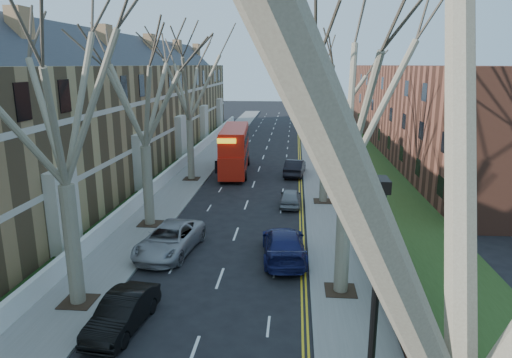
# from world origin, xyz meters

# --- Properties ---
(pavement_left) EXTENTS (3.00, 102.00, 0.12)m
(pavement_left) POSITION_xyz_m (-6.00, 39.00, 0.06)
(pavement_left) COLOR slate
(pavement_left) RESTS_ON ground
(pavement_right) EXTENTS (3.00, 102.00, 0.12)m
(pavement_right) POSITION_xyz_m (6.00, 39.00, 0.06)
(pavement_right) COLOR slate
(pavement_right) RESTS_ON ground
(terrace_left) EXTENTS (9.70, 78.00, 13.60)m
(terrace_left) POSITION_xyz_m (-13.65, 31.00, 5.53)
(terrace_left) COLOR olive
(terrace_left) RESTS_ON ground
(flats_right) EXTENTS (13.97, 54.00, 10.00)m
(flats_right) POSITION_xyz_m (17.46, 43.00, 4.98)
(flats_right) COLOR brown
(flats_right) RESTS_ON ground
(wall_hedge_right) EXTENTS (0.70, 24.00, 1.80)m
(wall_hedge_right) POSITION_xyz_m (7.70, 2.00, 1.12)
(wall_hedge_right) COLOR brown
(wall_hedge_right) RESTS_ON ground
(front_wall_left) EXTENTS (0.30, 78.00, 1.00)m
(front_wall_left) POSITION_xyz_m (-7.65, 31.00, 0.62)
(front_wall_left) COLOR white
(front_wall_left) RESTS_ON ground
(grass_verge_right) EXTENTS (6.00, 102.00, 0.06)m
(grass_verge_right) POSITION_xyz_m (10.50, 39.00, 0.15)
(grass_verge_right) COLOR #263D16
(grass_verge_right) RESTS_ON ground
(tree_left_mid) EXTENTS (10.50, 10.50, 14.71)m
(tree_left_mid) POSITION_xyz_m (-5.70, 6.00, 9.56)
(tree_left_mid) COLOR #776A55
(tree_left_mid) RESTS_ON ground
(tree_left_far) EXTENTS (10.15, 10.15, 14.22)m
(tree_left_far) POSITION_xyz_m (-5.70, 16.00, 9.24)
(tree_left_far) COLOR #776A55
(tree_left_far) RESTS_ON ground
(tree_left_dist) EXTENTS (10.50, 10.50, 14.71)m
(tree_left_dist) POSITION_xyz_m (-5.70, 28.00, 9.56)
(tree_left_dist) COLOR #776A55
(tree_left_dist) RESTS_ON ground
(tree_right_near) EXTENTS (10.85, 10.85, 15.20)m
(tree_right_near) POSITION_xyz_m (5.70, -6.00, 9.86)
(tree_right_near) COLOR #776A55
(tree_right_near) RESTS_ON ground
(tree_right_mid) EXTENTS (10.50, 10.50, 14.71)m
(tree_right_mid) POSITION_xyz_m (5.70, 8.00, 9.56)
(tree_right_mid) COLOR #776A55
(tree_right_mid) RESTS_ON ground
(tree_right_far) EXTENTS (10.15, 10.15, 14.22)m
(tree_right_far) POSITION_xyz_m (5.70, 22.00, 9.24)
(tree_right_far) COLOR #776A55
(tree_right_far) RESTS_ON ground
(double_decker_bus) EXTENTS (3.07, 10.21, 4.25)m
(double_decker_bus) POSITION_xyz_m (-2.21, 31.36, 2.08)
(double_decker_bus) COLOR red
(double_decker_bus) RESTS_ON ground
(car_left_mid) EXTENTS (1.93, 4.34, 1.39)m
(car_left_mid) POSITION_xyz_m (-3.08, 4.37, 0.69)
(car_left_mid) COLOR black
(car_left_mid) RESTS_ON ground
(car_left_far) EXTENTS (3.28, 5.85, 1.55)m
(car_left_far) POSITION_xyz_m (-3.24, 11.86, 0.77)
(car_left_far) COLOR gray
(car_left_far) RESTS_ON ground
(car_right_near) EXTENTS (2.69, 5.66, 1.59)m
(car_right_near) POSITION_xyz_m (3.02, 11.61, 0.80)
(car_right_near) COLOR #161B50
(car_right_near) RESTS_ON ground
(car_right_mid) EXTENTS (1.59, 3.80, 1.28)m
(car_right_mid) POSITION_xyz_m (3.25, 21.08, 0.64)
(car_right_mid) COLOR gray
(car_right_mid) RESTS_ON ground
(car_right_far) EXTENTS (2.14, 4.82, 1.54)m
(car_right_far) POSITION_xyz_m (3.55, 30.61, 0.77)
(car_right_far) COLOR black
(car_right_far) RESTS_ON ground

